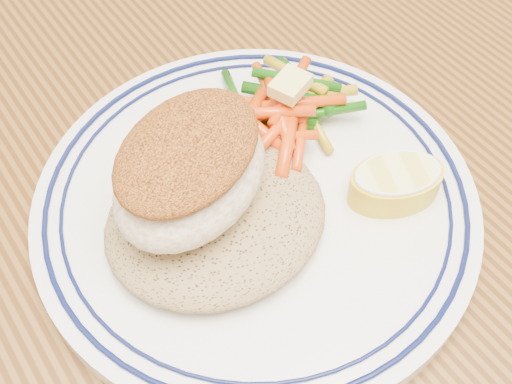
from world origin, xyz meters
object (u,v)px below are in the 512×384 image
object	(u,v)px
plate	(256,203)
rice_pilaf	(216,215)
lemon_wedge	(396,182)
fish_fillet	(190,170)
dining_table	(218,304)
vegetable_pile	(279,112)

from	to	relation	value
plate	rice_pilaf	xyz separation A→B (m)	(-0.03, -0.00, 0.02)
rice_pilaf	lemon_wedge	world-z (taller)	rice_pilaf
fish_fillet	lemon_wedge	distance (m)	0.12
plate	fish_fillet	size ratio (longest dim) A/B	2.18
dining_table	plate	bearing A→B (deg)	-12.61
fish_fillet	vegetable_pile	world-z (taller)	fish_fillet
vegetable_pile	lemon_wedge	xyz separation A→B (m)	(0.02, -0.08, -0.00)
rice_pilaf	lemon_wedge	distance (m)	0.10
rice_pilaf	vegetable_pile	distance (m)	0.08
plate	fish_fillet	world-z (taller)	fish_fillet
plate	lemon_wedge	bearing A→B (deg)	-33.54
dining_table	vegetable_pile	bearing A→B (deg)	22.96
vegetable_pile	plate	bearing A→B (deg)	-139.57
dining_table	rice_pilaf	xyz separation A→B (m)	(-0.00, -0.01, 0.12)
fish_fillet	vegetable_pile	distance (m)	0.09
dining_table	lemon_wedge	size ratio (longest dim) A/B	23.17
fish_fillet	vegetable_pile	bearing A→B (deg)	19.92
dining_table	rice_pilaf	bearing A→B (deg)	-95.20
rice_pilaf	vegetable_pile	world-z (taller)	vegetable_pile
plate	vegetable_pile	world-z (taller)	vegetable_pile
plate	vegetable_pile	distance (m)	0.06
fish_fillet	lemon_wedge	xyz separation A→B (m)	(0.10, -0.05, -0.03)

